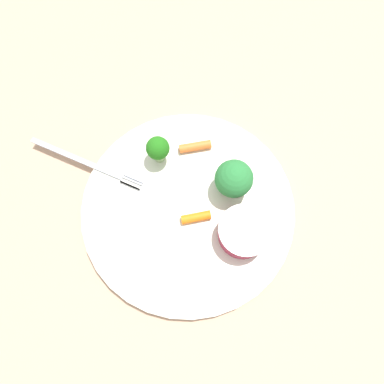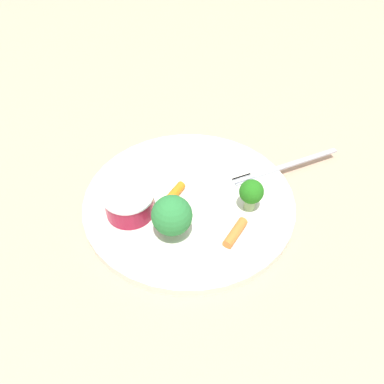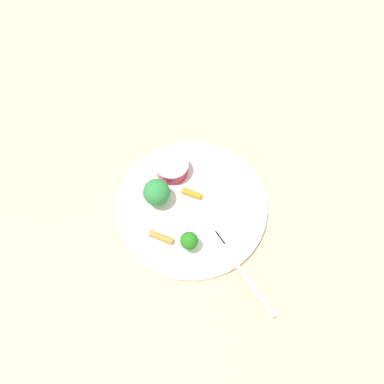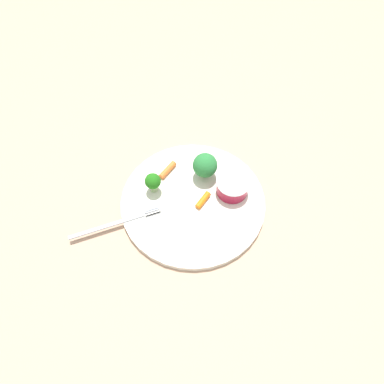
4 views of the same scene
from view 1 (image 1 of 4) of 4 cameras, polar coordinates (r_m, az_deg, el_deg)
ground_plane at (r=0.43m, az=-0.68°, el=-2.87°), size 2.40×2.40×0.00m
plate at (r=0.43m, az=-0.69°, el=-2.64°), size 0.27×0.27×0.01m
sauce_cup at (r=0.40m, az=8.65°, el=-6.75°), size 0.06×0.06×0.03m
broccoli_floret_0 at (r=0.40m, az=7.06°, el=2.23°), size 0.05×0.05×0.05m
broccoli_floret_1 at (r=0.42m, az=-5.76°, el=7.23°), size 0.03×0.03×0.04m
carrot_stick_0 at (r=0.45m, az=0.54°, el=7.66°), size 0.03×0.04×0.01m
carrot_stick_1 at (r=0.41m, az=0.67°, el=-4.29°), size 0.03×0.04×0.01m
fork at (r=0.46m, az=-17.14°, el=4.62°), size 0.02×0.16×0.00m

